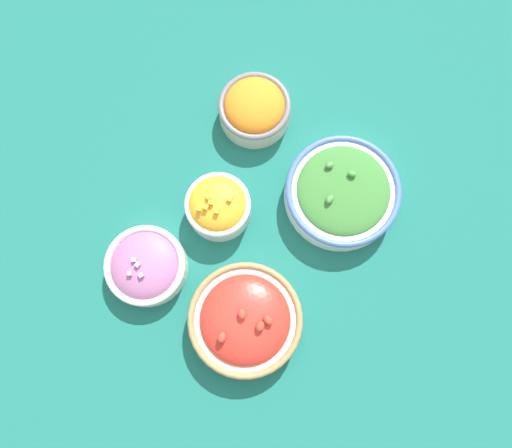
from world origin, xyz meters
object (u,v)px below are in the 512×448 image
at_px(bowl_cherry_tomatoes, 245,320).
at_px(bowl_squash, 218,206).
at_px(bowl_red_onion, 146,266).
at_px(bowl_carrots, 255,108).
at_px(bowl_broccoli, 342,192).

bearing_deg(bowl_cherry_tomatoes, bowl_squash, -137.32).
bearing_deg(bowl_red_onion, bowl_carrots, 175.75).
bearing_deg(bowl_red_onion, bowl_broccoli, 139.60).
distance_m(bowl_carrots, bowl_broccoli, 0.24).
xyz_separation_m(bowl_squash, bowl_cherry_tomatoes, (0.16, 0.15, -0.00)).
bearing_deg(bowl_cherry_tomatoes, bowl_red_onion, -89.11).
bearing_deg(bowl_carrots, bowl_cherry_tomatoes, 26.51).
bearing_deg(bowl_cherry_tomatoes, bowl_carrots, -153.49).
xyz_separation_m(bowl_carrots, bowl_red_onion, (0.37, -0.03, -0.01)).
distance_m(bowl_squash, bowl_cherry_tomatoes, 0.21).
bearing_deg(bowl_broccoli, bowl_red_onion, -40.40).
distance_m(bowl_carrots, bowl_squash, 0.21).
bearing_deg(bowl_squash, bowl_red_onion, -21.33).
bearing_deg(bowl_red_onion, bowl_squash, 158.67).
distance_m(bowl_cherry_tomatoes, bowl_broccoli, 0.30).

